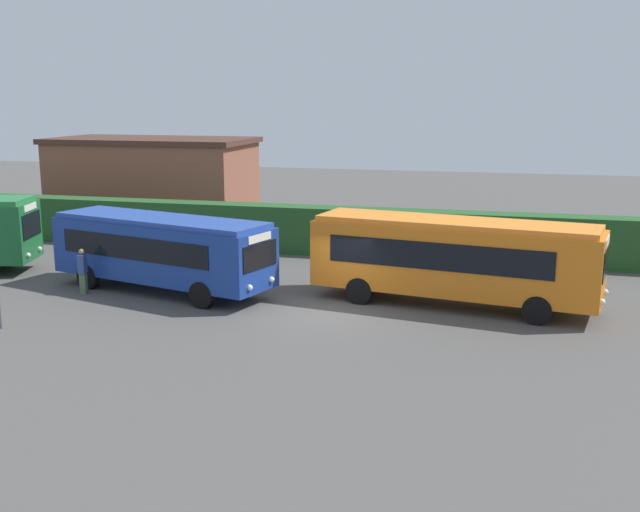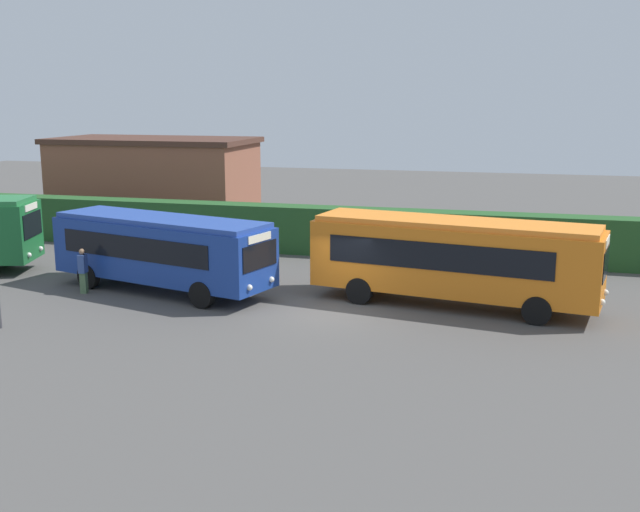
{
  "view_description": "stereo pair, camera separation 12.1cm",
  "coord_description": "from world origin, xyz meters",
  "px_view_note": "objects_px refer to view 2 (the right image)",
  "views": [
    {
      "loc": [
        6.26,
        -25.45,
        7.57
      ],
      "look_at": [
        -0.85,
        1.83,
        1.65
      ],
      "focal_mm": 42.88,
      "sensor_mm": 36.0,
      "label": 1
    },
    {
      "loc": [
        6.38,
        -25.42,
        7.57
      ],
      "look_at": [
        -0.85,
        1.83,
        1.65
      ],
      "focal_mm": 42.88,
      "sensor_mm": 36.0,
      "label": 2
    }
  ],
  "objects_px": {
    "person_right": "(201,250)",
    "person_far": "(261,262)",
    "bus_blue": "(162,248)",
    "person_left": "(83,270)",
    "person_center": "(166,255)",
    "bus_orange": "(454,257)"
  },
  "relations": [
    {
      "from": "bus_blue",
      "to": "person_center",
      "type": "height_order",
      "value": "bus_blue"
    },
    {
      "from": "person_center",
      "to": "person_right",
      "type": "bearing_deg",
      "value": 91.51
    },
    {
      "from": "bus_orange",
      "to": "person_center",
      "type": "height_order",
      "value": "bus_orange"
    },
    {
      "from": "person_left",
      "to": "person_right",
      "type": "relative_size",
      "value": 0.96
    },
    {
      "from": "person_center",
      "to": "bus_blue",
      "type": "bearing_deg",
      "value": -35.71
    },
    {
      "from": "bus_orange",
      "to": "person_far",
      "type": "distance_m",
      "value": 7.87
    },
    {
      "from": "person_right",
      "to": "person_far",
      "type": "relative_size",
      "value": 0.97
    },
    {
      "from": "person_far",
      "to": "person_center",
      "type": "bearing_deg",
      "value": 98.51
    },
    {
      "from": "person_right",
      "to": "person_far",
      "type": "distance_m",
      "value": 3.94
    },
    {
      "from": "person_center",
      "to": "person_far",
      "type": "xyz_separation_m",
      "value": [
        4.34,
        -0.37,
        0.03
      ]
    },
    {
      "from": "bus_blue",
      "to": "person_left",
      "type": "relative_size",
      "value": 5.44
    },
    {
      "from": "person_left",
      "to": "person_center",
      "type": "bearing_deg",
      "value": 48.35
    },
    {
      "from": "person_right",
      "to": "bus_orange",
      "type": "bearing_deg",
      "value": 76.71
    },
    {
      "from": "person_far",
      "to": "bus_orange",
      "type": "bearing_deg",
      "value": -83.41
    },
    {
      "from": "bus_blue",
      "to": "person_center",
      "type": "xyz_separation_m",
      "value": [
        -0.87,
        2.07,
        -0.74
      ]
    },
    {
      "from": "bus_orange",
      "to": "person_left",
      "type": "xyz_separation_m",
      "value": [
        -14.1,
        -1.84,
        -0.9
      ]
    },
    {
      "from": "person_center",
      "to": "person_far",
      "type": "distance_m",
      "value": 4.35
    },
    {
      "from": "bus_blue",
      "to": "person_center",
      "type": "bearing_deg",
      "value": 128.11
    },
    {
      "from": "bus_blue",
      "to": "person_far",
      "type": "distance_m",
      "value": 3.93
    },
    {
      "from": "person_right",
      "to": "person_center",
      "type": "bearing_deg",
      "value": -29.16
    },
    {
      "from": "bus_orange",
      "to": "person_left",
      "type": "relative_size",
      "value": 6.02
    },
    {
      "from": "person_center",
      "to": "person_right",
      "type": "distance_m",
      "value": 1.78
    }
  ]
}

